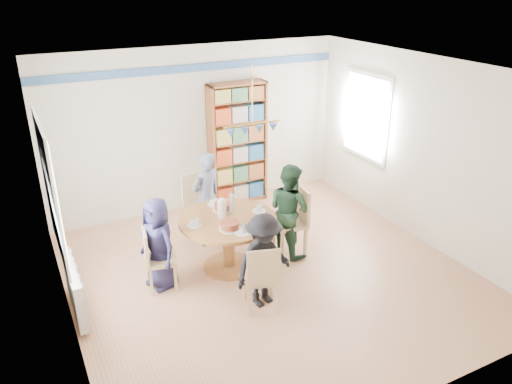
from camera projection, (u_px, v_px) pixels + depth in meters
ground at (270, 274)px, 6.68m from camera, size 5.00×5.00×0.00m
room_shell at (223, 142)px, 6.62m from camera, size 5.00×5.00×5.00m
radiator at (75, 288)px, 5.78m from camera, size 0.12×1.00×0.60m
dining_table at (228, 231)px, 6.62m from camera, size 1.30×1.30×0.75m
chair_left at (155, 256)px, 6.22m from camera, size 0.43×0.43×0.84m
chair_right at (295, 218)px, 7.04m from camera, size 0.49×0.49×0.97m
chair_far at (200, 203)px, 7.43m from camera, size 0.56×0.56×1.01m
chair_near at (262, 276)px, 5.79m from camera, size 0.48×0.48×0.88m
person_left at (159, 243)px, 6.23m from camera, size 0.56×0.69×1.21m
person_right at (289, 210)px, 6.95m from camera, size 0.65×0.76×1.35m
person_far at (207, 197)px, 7.30m from camera, size 0.58×0.48×1.38m
person_near at (263, 261)px, 5.87m from camera, size 0.85×0.60×1.20m
bookshelf at (238, 145)px, 8.44m from camera, size 0.99×0.30×2.09m
tableware at (225, 214)px, 6.53m from camera, size 1.11×1.11×0.29m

